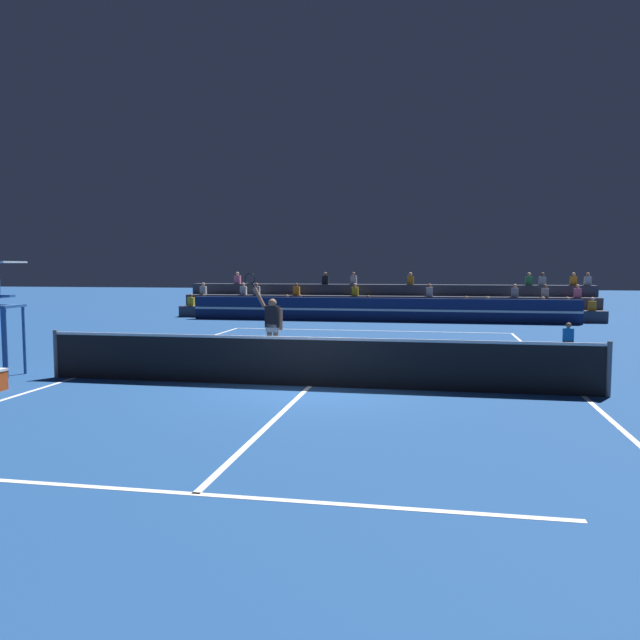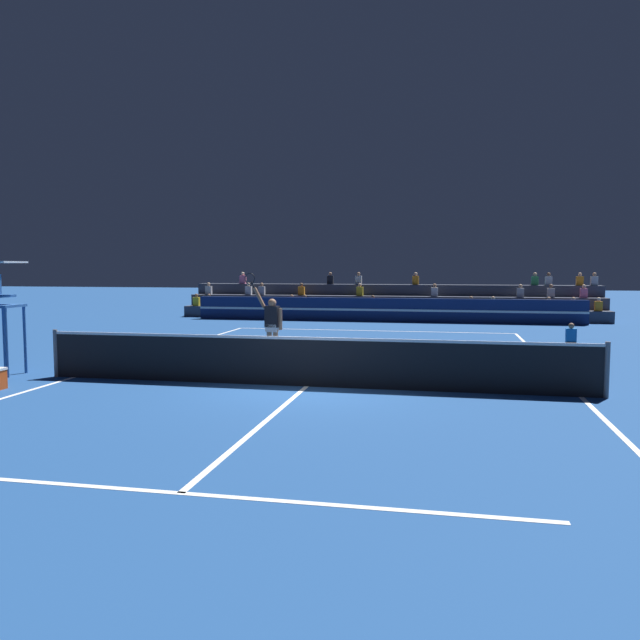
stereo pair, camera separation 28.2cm
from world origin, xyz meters
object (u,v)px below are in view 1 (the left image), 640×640
umpire_chair (1,302)px  ball_kid_courtside (568,339)px  tennis_player (272,326)px  tennis_ball (235,359)px

umpire_chair → ball_kid_courtside: (13.93, 7.22, -1.39)m
tennis_player → tennis_ball: tennis_player is taller
tennis_player → ball_kid_courtside: bearing=27.4°
umpire_chair → tennis_player: bearing=27.3°
umpire_chair → tennis_player: 6.45m
ball_kid_courtside → tennis_ball: (-9.35, -3.96, -0.30)m
tennis_player → umpire_chair: bearing=-152.7°
ball_kid_courtside → tennis_player: bearing=-152.6°
umpire_chair → tennis_ball: umpire_chair is taller
umpire_chair → ball_kid_courtside: size_ratio=3.16×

